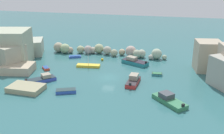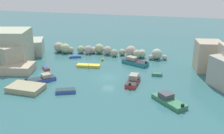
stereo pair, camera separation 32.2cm
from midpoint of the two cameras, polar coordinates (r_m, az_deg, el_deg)
cove_water at (r=58.57m, az=-0.66°, el=-2.13°), size 160.00×160.00×0.00m
cliff_headland_left at (r=70.93m, az=-21.29°, el=2.90°), size 20.98×21.77×8.16m
rock_breakwater at (r=73.20m, az=-1.14°, el=3.39°), size 30.47×4.52×2.77m
stone_dock at (r=54.81m, az=-17.12°, el=-4.11°), size 6.68×4.64×0.98m
channel_buoy at (r=68.89m, az=-1.85°, el=1.57°), size 0.65×0.65×0.65m
moored_boat_0 at (r=60.26m, az=9.37°, el=-1.47°), size 2.30×1.46×0.55m
moored_boat_1 at (r=58.18m, az=-14.14°, el=-2.40°), size 5.83×5.65×1.44m
moored_boat_2 at (r=52.23m, az=-9.34°, el=-4.87°), size 4.03×2.80×0.65m
moored_boat_3 at (r=64.83m, az=-4.72°, el=0.30°), size 5.52×2.17×4.83m
moored_boat_4 at (r=71.90m, az=-7.45°, el=2.15°), size 3.28×2.39×0.54m
moored_boat_5 at (r=55.42m, az=4.52°, el=-2.79°), size 2.43×5.50×1.77m
moored_boat_6 at (r=64.76m, az=-13.27°, el=-0.23°), size 2.42×2.59×0.58m
moored_boat_7 at (r=48.66m, az=11.70°, el=-6.65°), size 6.30×6.43×1.62m
moored_boat_8 at (r=66.45m, az=4.81°, el=1.08°), size 6.75×4.84×1.74m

